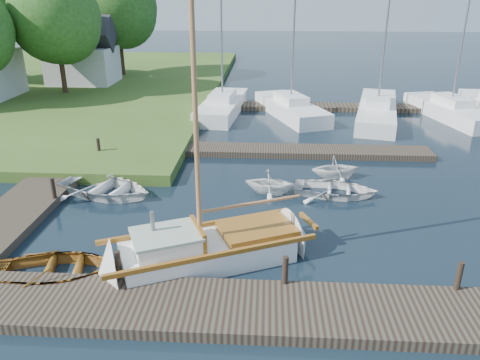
# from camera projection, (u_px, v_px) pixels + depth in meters

# --- Properties ---
(ground) EXTENTS (160.00, 160.00, 0.00)m
(ground) POSITION_uv_depth(u_px,v_px,m) (240.00, 210.00, 17.35)
(ground) COLOR black
(ground) RESTS_ON ground
(near_dock) EXTENTS (18.00, 2.20, 0.30)m
(near_dock) POSITION_uv_depth(u_px,v_px,m) (226.00, 309.00, 11.75)
(near_dock) COLOR black
(near_dock) RESTS_ON ground
(left_dock) EXTENTS (2.20, 18.00, 0.30)m
(left_dock) POSITION_uv_depth(u_px,v_px,m) (52.00, 181.00, 19.58)
(left_dock) COLOR black
(left_dock) RESTS_ON ground
(far_dock) EXTENTS (14.00, 1.60, 0.30)m
(far_dock) POSITION_uv_depth(u_px,v_px,m) (288.00, 151.00, 23.19)
(far_dock) COLOR black
(far_dock) RESTS_ON ground
(pontoon) EXTENTS (30.00, 1.60, 0.30)m
(pontoon) POSITION_uv_depth(u_px,v_px,m) (402.00, 108.00, 31.52)
(pontoon) COLOR black
(pontoon) RESTS_ON ground
(mooring_post_1) EXTENTS (0.16, 0.16, 0.80)m
(mooring_post_1) POSITION_uv_depth(u_px,v_px,m) (118.00, 264.00, 12.63)
(mooring_post_1) COLOR black
(mooring_post_1) RESTS_ON near_dock
(mooring_post_2) EXTENTS (0.16, 0.16, 0.80)m
(mooring_post_2) POSITION_uv_depth(u_px,v_px,m) (285.00, 270.00, 12.38)
(mooring_post_2) COLOR black
(mooring_post_2) RESTS_ON near_dock
(mooring_post_3) EXTENTS (0.16, 0.16, 0.80)m
(mooring_post_3) POSITION_uv_depth(u_px,v_px,m) (459.00, 276.00, 12.13)
(mooring_post_3) COLOR black
(mooring_post_3) RESTS_ON near_dock
(mooring_post_4) EXTENTS (0.16, 0.16, 0.80)m
(mooring_post_4) POSITION_uv_depth(u_px,v_px,m) (53.00, 188.00, 17.47)
(mooring_post_4) COLOR black
(mooring_post_4) RESTS_ON left_dock
(mooring_post_5) EXTENTS (0.16, 0.16, 0.80)m
(mooring_post_5) POSITION_uv_depth(u_px,v_px,m) (99.00, 147.00, 22.08)
(mooring_post_5) COLOR black
(mooring_post_5) RESTS_ON left_dock
(sailboat) EXTENTS (7.33, 4.71, 9.83)m
(sailboat) POSITION_uv_depth(u_px,v_px,m) (212.00, 250.00, 14.00)
(sailboat) COLOR white
(sailboat) RESTS_ON ground
(dinghy) EXTENTS (3.99, 3.15, 0.75)m
(dinghy) POSITION_uv_depth(u_px,v_px,m) (55.00, 266.00, 13.16)
(dinghy) COLOR brown
(dinghy) RESTS_ON ground
(tender_a) EXTENTS (4.64, 3.92, 0.82)m
(tender_a) POSITION_uv_depth(u_px,v_px,m) (105.00, 185.00, 18.46)
(tender_a) COLOR white
(tender_a) RESTS_ON ground
(tender_b) EXTENTS (2.31, 2.07, 1.08)m
(tender_b) POSITION_uv_depth(u_px,v_px,m) (271.00, 180.00, 18.59)
(tender_b) COLOR white
(tender_b) RESTS_ON ground
(tender_c) EXTENTS (3.63, 2.86, 0.68)m
(tender_c) POSITION_uv_depth(u_px,v_px,m) (335.00, 187.00, 18.48)
(tender_c) COLOR white
(tender_c) RESTS_ON ground
(tender_d) EXTENTS (2.39, 2.16, 1.11)m
(tender_d) POSITION_uv_depth(u_px,v_px,m) (336.00, 166.00, 20.07)
(tender_d) COLOR white
(tender_d) RESTS_ON ground
(marina_boat_0) EXTENTS (2.98, 8.22, 9.75)m
(marina_boat_0) POSITION_uv_depth(u_px,v_px,m) (223.00, 105.00, 30.65)
(marina_boat_0) COLOR white
(marina_boat_0) RESTS_ON ground
(marina_boat_1) EXTENTS (4.78, 7.89, 10.92)m
(marina_boat_1) POSITION_uv_depth(u_px,v_px,m) (291.00, 107.00, 30.01)
(marina_boat_1) COLOR white
(marina_boat_1) RESTS_ON ground
(marina_boat_3) EXTENTS (4.35, 9.99, 11.32)m
(marina_boat_3) POSITION_uv_depth(u_px,v_px,m) (377.00, 109.00, 29.55)
(marina_boat_3) COLOR white
(marina_boat_3) RESTS_ON ground
(marina_boat_4) EXTENTS (4.01, 8.05, 11.59)m
(marina_boat_4) POSITION_uv_depth(u_px,v_px,m) (451.00, 109.00, 29.43)
(marina_boat_4) COLOR white
(marina_boat_4) RESTS_ON ground
(house_c) EXTENTS (5.25, 4.00, 5.28)m
(house_c) POSITION_uv_depth(u_px,v_px,m) (82.00, 57.00, 37.46)
(house_c) COLOR silver
(house_c) RESTS_ON shore
(tree_3) EXTENTS (6.41, 6.38, 8.74)m
(tree_3) POSITION_uv_depth(u_px,v_px,m) (55.00, 17.00, 32.59)
(tree_3) COLOR #332114
(tree_3) RESTS_ON shore
(tree_7) EXTENTS (6.83, 6.83, 9.38)m
(tree_7) POSITION_uv_depth(u_px,v_px,m) (117.00, 7.00, 39.72)
(tree_7) COLOR #332114
(tree_7) RESTS_ON shore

